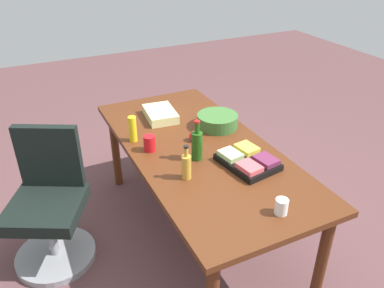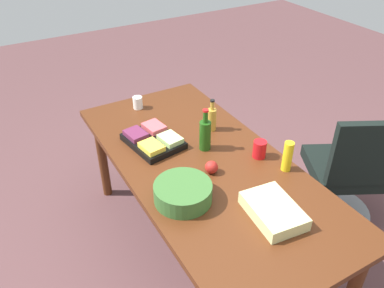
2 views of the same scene
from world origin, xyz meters
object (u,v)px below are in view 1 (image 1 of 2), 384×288
Objects in this scene: mustard_bottle at (133,129)px; salad_bowl at (217,121)px; wine_bottle at (197,145)px; office_chair at (50,212)px; fruit_platter at (248,160)px; conference_table at (199,157)px; apple_red at (195,136)px; dressing_bottle at (186,166)px; sheet_cake at (160,114)px; red_solo_cup at (150,143)px; paper_cup at (281,207)px.

mustard_bottle is 0.61× the size of salad_bowl.
wine_bottle is at bearing -44.84° from salad_bowl.
office_chair is 3.44× the size of wine_bottle.
salad_bowl is (-0.56, 0.09, 0.02)m from fruit_platter.
conference_table is 1.10m from office_chair.
wine_bottle is 3.67× the size of apple_red.
office_chair is at bearing -124.23° from dressing_bottle.
wine_bottle is 0.49m from salad_bowl.
office_chair is at bearing -115.51° from fruit_platter.
mustard_bottle reaches higher than salad_bowl.
sheet_cake is (-0.68, 0.01, -0.07)m from wine_bottle.
apple_red is 0.44m from mustard_bottle.
fruit_platter is 0.56m from salad_bowl.
mustard_bottle reaches higher than apple_red.
red_solo_cup is 1.01m from paper_cup.
fruit_platter is at bearing -8.88° from salad_bowl.
salad_bowl reaches higher than apple_red.
office_chair reaches higher than salad_bowl.
office_chair reaches higher than fruit_platter.
mustard_bottle reaches higher than red_solo_cup.
mustard_bottle is (-0.19, -0.39, 0.06)m from apple_red.
paper_cup reaches higher than conference_table.
salad_bowl is at bearing 171.12° from fruit_platter.
wine_bottle is 2.53× the size of red_solo_cup.
salad_bowl is (-0.35, 0.35, -0.06)m from wine_bottle.
fruit_platter is 1.30× the size of salad_bowl.
red_solo_cup is 0.36× the size of salad_bowl.
dressing_bottle reaches higher than salad_bowl.
office_chair is 5.12× the size of mustard_bottle.
mustard_bottle is at bearing -96.04° from salad_bowl.
sheet_cake is at bearing -169.82° from apple_red.
wine_bottle reaches higher than mustard_bottle.
conference_table is 7.13× the size of wine_bottle.
apple_red is at bearing -64.26° from salad_bowl.
office_chair is 1.07m from dressing_bottle.
red_solo_cup is at bearing -134.66° from wine_bottle.
red_solo_cup reaches higher than apple_red.
mustard_bottle is (-0.59, -0.14, 0.01)m from dressing_bottle.
conference_table is at bearing -50.48° from salad_bowl.
salad_bowl is at bearing 169.63° from paper_cup.
paper_cup is 0.29× the size of salad_bowl.
dressing_bottle is (0.17, -0.16, -0.02)m from wine_bottle.
salad_bowl is at bearing 100.67° from red_solo_cup.
fruit_platter is (0.58, 1.21, 0.42)m from office_chair.
conference_table is at bearing -7.29° from apple_red.
sheet_cake is 1.04× the size of salad_bowl.
salad_bowl is (-0.11, 0.59, -0.01)m from red_solo_cup.
wine_bottle reaches higher than fruit_platter.
mustard_bottle is at bearing -49.90° from sheet_cake.
wine_bottle is 0.71m from paper_cup.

